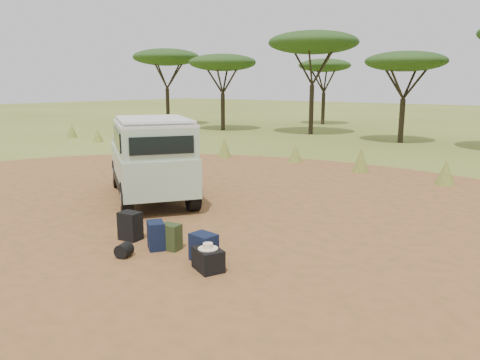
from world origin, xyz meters
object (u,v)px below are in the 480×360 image
Objects in this scene: backpack_black at (130,226)px; backpack_olive at (171,237)px; duffel_navy at (204,248)px; walking_staff at (124,174)px; backpack_navy at (156,235)px; safari_vehicle at (151,160)px; hard_case at (208,260)px.

backpack_black reaches higher than backpack_olive.
duffel_navy is (0.88, -0.03, -0.00)m from backpack_olive.
walking_staff is 4.37m from backpack_olive.
backpack_black is 1.08× the size of backpack_navy.
backpack_black is 1.95m from duffel_navy.
safari_vehicle is 5.00m from duffel_navy.
backpack_black reaches higher than duffel_navy.
safari_vehicle is 8.97× the size of backpack_navy.
duffel_navy is at bearing 39.10° from backpack_navy.
walking_staff is 2.53× the size of backpack_black.
safari_vehicle is 5.44m from hard_case.
backpack_navy is at bearing -6.56° from safari_vehicle.
backpack_navy is at bearing -55.18° from walking_staff.
safari_vehicle is 9.59× the size of backpack_olive.
duffel_navy is at bearing -6.64° from backpack_black.
walking_staff is at bearing -176.39° from backpack_navy.
safari_vehicle reaches higher than walking_staff.
hard_case is (2.30, -0.19, -0.10)m from backpack_black.
duffel_navy reaches higher than hard_case.
safari_vehicle is 9.60× the size of duffel_navy.
hard_case is at bearing 27.52° from backpack_navy.
walking_staff is 2.71× the size of hard_case.
safari_vehicle is at bearing 153.90° from duffel_navy.
backpack_navy is 0.29m from backpack_olive.
walking_staff is 2.91× the size of backpack_olive.
walking_staff reaches higher than hard_case.
backpack_navy reaches higher than duffel_navy.
backpack_olive is at bearing -2.78° from safari_vehicle.
safari_vehicle is 3.29× the size of walking_staff.
duffel_navy is (1.95, 0.07, -0.04)m from backpack_black.
safari_vehicle is 8.34× the size of backpack_black.
walking_staff is 5.18m from duffel_navy.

